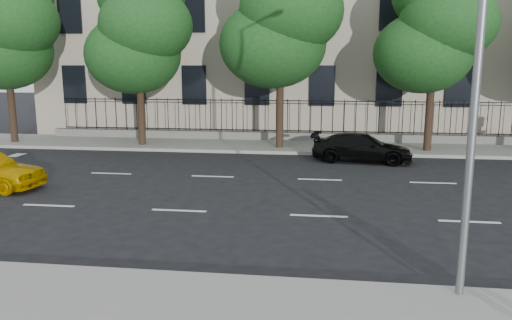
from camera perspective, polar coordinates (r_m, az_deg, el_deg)
The scene contains 10 objects.
ground at distance 11.68m, azimuth 7.09°, elevation -9.98°, with size 120.00×120.00×0.00m, color black.
far_sidewalk at distance 25.25m, azimuth 7.39°, elevation 1.50°, with size 60.00×4.00×0.15m, color gray.
lane_markings at distance 16.21m, azimuth 7.25°, elevation -4.01°, with size 49.60×4.62×0.01m, color silver, non-canonical shape.
iron_fence at distance 26.85m, azimuth 7.43°, elevation 3.28°, with size 30.00×0.50×2.20m.
street_light at distance 9.54m, azimuth 23.58°, elevation 16.07°, with size 0.25×3.32×8.05m.
tree_a at distance 29.13m, azimuth -26.58°, elevation 13.65°, with size 5.71×5.31×9.39m.
tree_b at distance 25.94m, azimuth -13.16°, elevation 14.34°, with size 5.53×5.12×8.97m.
tree_c at distance 24.47m, azimuth 2.97°, elevation 16.16°, with size 5.89×5.50×9.80m.
tree_d at distance 24.86m, azimuth 19.78°, elevation 14.15°, with size 5.34×4.94×8.84m.
black_sedan at distance 21.99m, azimuth 11.97°, elevation 1.40°, with size 1.73×4.27×1.24m, color black.
Camera 1 is at (0.00, -10.92, 4.13)m, focal length 35.00 mm.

